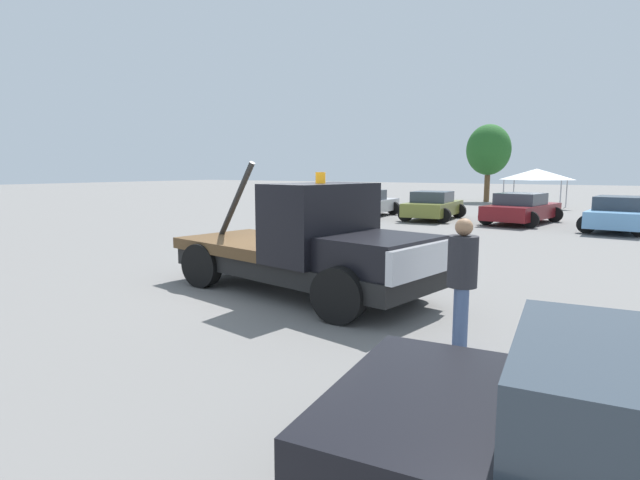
# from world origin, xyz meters

# --- Properties ---
(ground_plane) EXTENTS (160.00, 160.00, 0.00)m
(ground_plane) POSITION_xyz_m (0.00, 0.00, 0.00)
(ground_plane) COLOR slate
(tow_truck) EXTENTS (5.71, 2.94, 2.51)m
(tow_truck) POSITION_xyz_m (0.32, -0.06, 0.90)
(tow_truck) COLOR black
(tow_truck) RESTS_ON ground
(person_near_truck) EXTENTS (0.38, 0.38, 1.72)m
(person_near_truck) POSITION_xyz_m (3.53, -1.41, 0.99)
(person_near_truck) COLOR #475B84
(person_near_truck) RESTS_ON ground
(parked_car_silver) EXTENTS (2.62, 4.67, 1.34)m
(parked_car_silver) POSITION_xyz_m (-5.93, 14.77, 0.65)
(parked_car_silver) COLOR #B7B7BC
(parked_car_silver) RESTS_ON ground
(parked_car_olive) EXTENTS (2.55, 4.32, 1.34)m
(parked_car_olive) POSITION_xyz_m (-2.53, 15.03, 0.65)
(parked_car_olive) COLOR olive
(parked_car_olive) RESTS_ON ground
(parked_car_maroon) EXTENTS (3.01, 4.93, 1.34)m
(parked_car_maroon) POSITION_xyz_m (1.34, 15.37, 0.65)
(parked_car_maroon) COLOR maroon
(parked_car_maroon) RESTS_ON ground
(parked_car_skyblue) EXTENTS (2.65, 4.84, 1.34)m
(parked_car_skyblue) POSITION_xyz_m (5.01, 14.54, 0.65)
(parked_car_skyblue) COLOR #669ED1
(parked_car_skyblue) RESTS_ON ground
(canopy_tent_white) EXTENTS (3.22, 3.22, 2.41)m
(canopy_tent_white) POSITION_xyz_m (0.38, 25.40, 2.06)
(canopy_tent_white) COLOR #9E9EA3
(canopy_tent_white) RESTS_ON ground
(tree_left) EXTENTS (3.14, 3.14, 5.60)m
(tree_left) POSITION_xyz_m (-3.62, 29.92, 3.76)
(tree_left) COLOR brown
(tree_left) RESTS_ON ground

